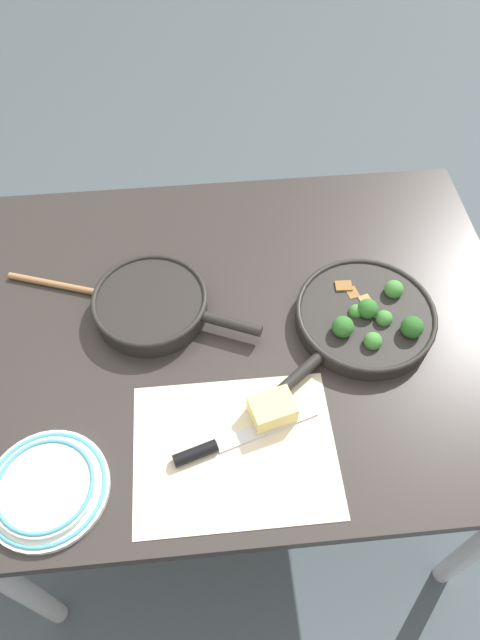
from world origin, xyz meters
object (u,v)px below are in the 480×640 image
Objects in this scene: dinner_plate_stack at (46,488)px; wooden_spoon at (100,293)px; skillet_eggs at (152,304)px; cheese_block at (272,410)px; skillet_broccoli at (365,317)px; grater_knife at (226,442)px.

wooden_spoon is at bearing -99.27° from dinner_plate_stack.
skillet_eggs is 0.13m from wooden_spoon.
cheese_block is at bearing -165.56° from dinner_plate_stack.
cheese_block is at bearing -26.99° from skillet_eggs.
skillet_broccoli is 1.29× the size of grater_knife.
skillet_broccoli is 0.59m from wooden_spoon.
cheese_block is at bearing -24.87° from wooden_spoon.
skillet_broccoli is 3.85× the size of cheese_block.
skillet_eggs is 1.04× the size of wooden_spoon.
skillet_broccoli reaches higher than skillet_eggs.
grater_knife is 0.11m from cheese_block.
skillet_broccoli reaches higher than dinner_plate_stack.
cheese_block is (0.23, 0.20, 0.00)m from skillet_broccoli.
grater_knife is at bearing -0.63° from skillet_broccoli.
grater_knife is (0.32, 0.25, -0.02)m from skillet_broccoli.
grater_knife is at bearing -169.94° from dinner_plate_stack.
skillet_broccoli is at bearing 5.87° from wooden_spoon.
dinner_plate_stack is (0.42, 0.11, -0.01)m from cheese_block.
skillet_eggs is 0.43m from dinner_plate_stack.
skillet_eggs reaches higher than wooden_spoon.
cheese_block reaches higher than grater_knife.
skillet_eggs is 0.36m from cheese_block.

